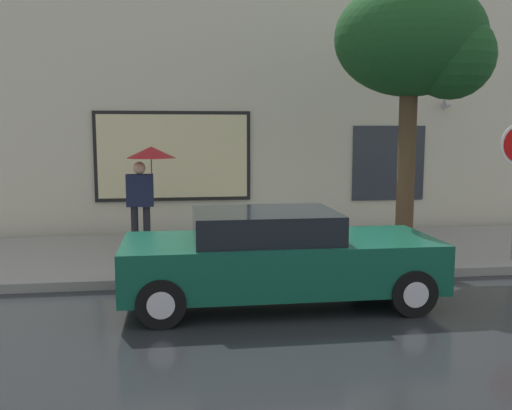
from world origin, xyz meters
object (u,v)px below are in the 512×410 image
Objects in this scene: street_tree at (419,45)px; pedestrian_with_umbrella at (147,170)px; fire_hydrant at (249,244)px; parked_car at (277,257)px.

pedestrian_with_umbrella is at bearing 162.52° from street_tree.
street_tree is (2.96, 0.02, 3.42)m from fire_hydrant.
street_tree reaches higher than fire_hydrant.
parked_car is at bearing -58.34° from pedestrian_with_umbrella.
pedestrian_with_umbrella is 5.45m from street_tree.
fire_hydrant is at bearing 96.49° from parked_car.
fire_hydrant is (-0.19, 1.70, -0.15)m from parked_car.
fire_hydrant is 0.39× the size of pedestrian_with_umbrella.
parked_car is at bearing -83.51° from fire_hydrant.
pedestrian_with_umbrella is (-1.98, 3.21, 1.05)m from parked_car.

